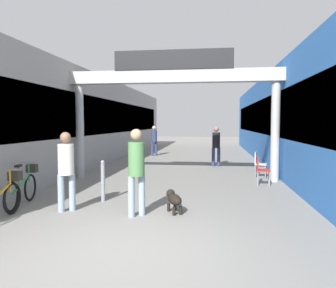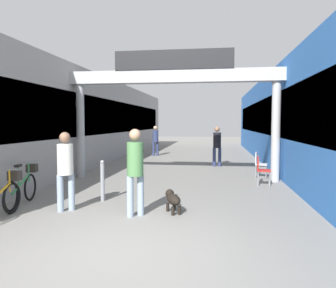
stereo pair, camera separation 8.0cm
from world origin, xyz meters
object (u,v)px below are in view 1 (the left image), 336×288
(bicycle_orange_nearest, at_px, (1,198))
(cafe_chair_aluminium_farther, at_px, (259,162))
(bollard_post_metal, at_px, (103,180))
(pedestrian_elderly_walking, at_px, (154,139))
(pedestrian_carrying_crate, at_px, (216,143))
(bicycle_green_second, at_px, (23,186))
(pedestrian_companion, at_px, (66,166))
(dog_on_leash, at_px, (174,199))
(cafe_chair_red_nearer, at_px, (261,168))
(pedestrian_with_dog, at_px, (136,166))

(bicycle_orange_nearest, distance_m, cafe_chair_aluminium_farther, 8.27)
(cafe_chair_aluminium_farther, bearing_deg, bollard_post_metal, -136.17)
(pedestrian_elderly_walking, relative_size, cafe_chair_aluminium_farther, 1.96)
(pedestrian_carrying_crate, distance_m, bicycle_orange_nearest, 9.69)
(pedestrian_elderly_walking, bearing_deg, bicycle_green_second, -95.05)
(pedestrian_companion, height_order, cafe_chair_aluminium_farther, pedestrian_companion)
(dog_on_leash, distance_m, bollard_post_metal, 2.02)
(pedestrian_companion, xyz_separation_m, bollard_post_metal, (0.48, 1.00, -0.48))
(bollard_post_metal, height_order, cafe_chair_red_nearer, bollard_post_metal)
(pedestrian_companion, xyz_separation_m, bicycle_orange_nearest, (-1.02, -0.77, -0.56))
(bicycle_orange_nearest, distance_m, bicycle_green_second, 1.19)
(pedestrian_carrying_crate, xyz_separation_m, bicycle_orange_nearest, (-4.34, -8.64, -0.58))
(pedestrian_elderly_walking, xyz_separation_m, dog_on_leash, (2.56, -11.88, -0.71))
(pedestrian_companion, xyz_separation_m, pedestrian_elderly_walking, (-0.22, 12.10, 0.00))
(bollard_post_metal, bearing_deg, bicycle_green_second, -160.73)
(pedestrian_with_dog, relative_size, pedestrian_carrying_crate, 1.03)
(cafe_chair_aluminium_farther, bearing_deg, bicycle_orange_nearest, -134.53)
(pedestrian_carrying_crate, distance_m, bollard_post_metal, 7.45)
(pedestrian_with_dog, xyz_separation_m, cafe_chair_red_nearer, (3.04, 3.77, -0.51))
(pedestrian_with_dog, height_order, dog_on_leash, pedestrian_with_dog)
(pedestrian_carrying_crate, distance_m, cafe_chair_aluminium_farther, 3.15)
(pedestrian_elderly_walking, relative_size, bicycle_green_second, 1.04)
(pedestrian_with_dog, bearing_deg, cafe_chair_red_nearer, 51.09)
(pedestrian_with_dog, distance_m, cafe_chair_red_nearer, 4.87)
(pedestrian_companion, distance_m, cafe_chair_red_nearer, 5.90)
(pedestrian_with_dog, bearing_deg, bicycle_green_second, 169.05)
(pedestrian_elderly_walking, relative_size, cafe_chair_red_nearer, 1.96)
(pedestrian_with_dog, bearing_deg, pedestrian_carrying_crate, 77.94)
(pedestrian_carrying_crate, xyz_separation_m, bicycle_green_second, (-4.58, -7.48, -0.58))
(dog_on_leash, xyz_separation_m, bicycle_green_second, (-3.59, 0.17, 0.15))
(pedestrian_carrying_crate, height_order, dog_on_leash, pedestrian_carrying_crate)
(pedestrian_companion, xyz_separation_m, cafe_chair_aluminium_farther, (4.78, 5.12, -0.46))
(dog_on_leash, relative_size, cafe_chair_red_nearer, 0.74)
(cafe_chair_red_nearer, bearing_deg, pedestrian_elderly_walking, 119.79)
(pedestrian_elderly_walking, bearing_deg, pedestrian_with_dog, -81.53)
(pedestrian_with_dog, bearing_deg, bicycle_orange_nearest, -166.94)
(pedestrian_companion, relative_size, bicycle_orange_nearest, 1.03)
(cafe_chair_aluminium_farther, bearing_deg, pedestrian_with_dog, -121.00)
(pedestrian_companion, distance_m, pedestrian_carrying_crate, 8.54)
(dog_on_leash, bearing_deg, cafe_chair_aluminium_farther, 63.50)
(bicycle_orange_nearest, xyz_separation_m, cafe_chair_aluminium_farther, (5.80, 5.90, 0.10))
(pedestrian_carrying_crate, relative_size, bicycle_green_second, 1.05)
(bollard_post_metal, bearing_deg, pedestrian_carrying_crate, 67.57)
(pedestrian_companion, xyz_separation_m, bicycle_green_second, (-1.26, 0.39, -0.56))
(bollard_post_metal, distance_m, cafe_chair_aluminium_farther, 5.96)
(bicycle_green_second, height_order, cafe_chair_aluminium_farther, bicycle_green_second)
(pedestrian_carrying_crate, height_order, bollard_post_metal, pedestrian_carrying_crate)
(pedestrian_with_dog, height_order, cafe_chair_red_nearer, pedestrian_with_dog)
(cafe_chair_red_nearer, bearing_deg, bollard_post_metal, -147.95)
(bicycle_orange_nearest, height_order, cafe_chair_aluminium_farther, bicycle_orange_nearest)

